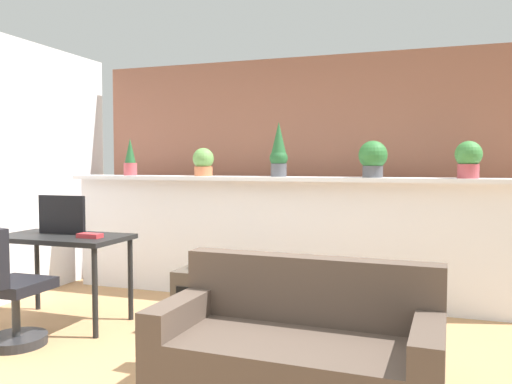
% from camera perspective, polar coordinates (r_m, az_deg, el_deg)
% --- Properties ---
extents(ground_plane, '(12.00, 12.00, 0.00)m').
position_cam_1_polar(ground_plane, '(3.48, -7.04, -19.86)').
color(ground_plane, tan).
extents(divider_wall, '(4.57, 0.16, 1.19)m').
position_cam_1_polar(divider_wall, '(5.13, 2.71, -5.39)').
color(divider_wall, white).
rests_on(divider_wall, ground).
extents(plant_shelf, '(4.57, 0.38, 0.04)m').
position_cam_1_polar(plant_shelf, '(5.04, 2.60, 1.47)').
color(plant_shelf, white).
rests_on(plant_shelf, divider_wall).
extents(brick_wall_behind, '(4.57, 0.10, 2.50)m').
position_cam_1_polar(brick_wall_behind, '(5.66, 4.40, 2.05)').
color(brick_wall_behind, '#935B47').
rests_on(brick_wall_behind, ground).
extents(potted_plant_0, '(0.14, 0.14, 0.40)m').
position_cam_1_polar(potted_plant_0, '(5.72, -13.74, 3.63)').
color(potted_plant_0, '#B7474C').
rests_on(potted_plant_0, plant_shelf).
extents(potted_plant_1, '(0.22, 0.22, 0.29)m').
position_cam_1_polar(potted_plant_1, '(5.35, -5.85, 3.35)').
color(potted_plant_1, '#C66B42').
rests_on(potted_plant_1, plant_shelf).
extents(potted_plant_2, '(0.18, 0.18, 0.54)m').
position_cam_1_polar(potted_plant_2, '(5.05, 2.53, 4.51)').
color(potted_plant_2, '#4C4C51').
rests_on(potted_plant_2, plant_shelf).
extents(potted_plant_3, '(0.26, 0.26, 0.34)m').
position_cam_1_polar(potted_plant_3, '(4.84, 12.80, 3.70)').
color(potted_plant_3, '#4C4C51').
rests_on(potted_plant_3, plant_shelf).
extents(potted_plant_4, '(0.23, 0.23, 0.32)m').
position_cam_1_polar(potted_plant_4, '(4.82, 22.45, 3.45)').
color(potted_plant_4, '#B7474C').
rests_on(potted_plant_4, plant_shelf).
extents(desk, '(1.10, 0.60, 0.75)m').
position_cam_1_polar(desk, '(4.70, -20.60, -5.53)').
color(desk, black).
rests_on(desk, ground).
extents(tv_monitor, '(0.46, 0.04, 0.33)m').
position_cam_1_polar(tv_monitor, '(4.77, -20.69, -2.35)').
color(tv_monitor, black).
rests_on(tv_monitor, desk).
extents(office_chair, '(0.50, 0.50, 0.91)m').
position_cam_1_polar(office_chair, '(4.28, -25.75, -10.27)').
color(office_chair, '#262628').
rests_on(office_chair, ground).
extents(side_cube_shelf, '(0.40, 0.41, 0.50)m').
position_cam_1_polar(side_cube_shelf, '(4.32, -5.87, -11.72)').
color(side_cube_shelf, '#4C4238').
rests_on(side_cube_shelf, ground).
extents(vase_on_shelf, '(0.11, 0.11, 0.14)m').
position_cam_1_polar(vase_on_shelf, '(4.28, -5.84, -7.44)').
color(vase_on_shelf, teal).
rests_on(vase_on_shelf, side_cube_shelf).
extents(book_on_desk, '(0.20, 0.10, 0.04)m').
position_cam_1_polar(book_on_desk, '(4.45, -17.90, -4.61)').
color(book_on_desk, '#B22D33').
rests_on(book_on_desk, desk).
extents(couch, '(1.59, 0.82, 0.80)m').
position_cam_1_polar(couch, '(3.04, 4.60, -17.55)').
color(couch, brown).
rests_on(couch, ground).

